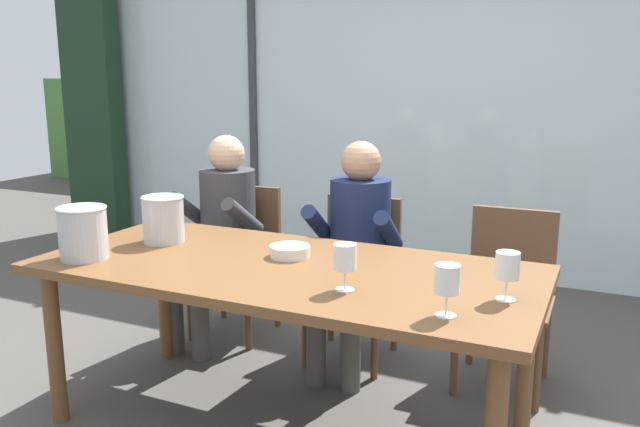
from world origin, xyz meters
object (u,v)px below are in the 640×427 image
object	(u,v)px
dining_table	(285,282)
chair_near_curtain	(241,248)
wine_glass_by_left_taster	(447,282)
person_navy_polo	(355,240)
wine_glass_near_bucket	(507,268)
chair_left_of_center	(357,265)
ice_bucket_primary	(163,218)
tasting_bowl	(290,251)
person_charcoal_jacket	(220,225)
wine_glass_center_pour	(345,258)
ice_bucket_secondary	(83,232)
chair_center	(508,284)

from	to	relation	value
dining_table	chair_near_curtain	size ratio (longest dim) A/B	2.41
chair_near_curtain	wine_glass_by_left_taster	distance (m)	1.98
person_navy_polo	wine_glass_near_bucket	bearing A→B (deg)	-45.40
chair_left_of_center	wine_glass_by_left_taster	world-z (taller)	wine_glass_by_left_taster
ice_bucket_primary	wine_glass_near_bucket	size ratio (longest dim) A/B	1.26
tasting_bowl	wine_glass_by_left_taster	size ratio (longest dim) A/B	1.01
person_charcoal_jacket	wine_glass_near_bucket	bearing A→B (deg)	-21.54
dining_table	wine_glass_near_bucket	world-z (taller)	wine_glass_near_bucket
wine_glass_center_pour	person_navy_polo	bearing A→B (deg)	109.54
chair_left_of_center	ice_bucket_primary	bearing A→B (deg)	-134.42
chair_near_curtain	ice_bucket_secondary	xyz separation A→B (m)	(-0.04, -1.18, 0.36)
chair_left_of_center	wine_glass_by_left_taster	distance (m)	1.44
ice_bucket_secondary	wine_glass_near_bucket	bearing A→B (deg)	7.35
chair_center	person_navy_polo	size ratio (longest dim) A/B	0.73
chair_near_curtain	person_navy_polo	bearing A→B (deg)	-14.58
dining_table	ice_bucket_primary	world-z (taller)	ice_bucket_primary
chair_left_of_center	wine_glass_near_bucket	distance (m)	1.35
dining_table	tasting_bowl	distance (m)	0.16
dining_table	tasting_bowl	bearing A→B (deg)	106.89
person_charcoal_jacket	person_navy_polo	size ratio (longest dim) A/B	1.00
chair_near_curtain	ice_bucket_secondary	distance (m)	1.24
wine_glass_by_left_taster	chair_center	bearing A→B (deg)	88.54
person_navy_polo	wine_glass_by_left_taster	xyz separation A→B (m)	(0.73, -1.04, 0.19)
person_navy_polo	ice_bucket_primary	bearing A→B (deg)	-140.65
person_charcoal_jacket	wine_glass_near_bucket	size ratio (longest dim) A/B	6.80
dining_table	ice_bucket_secondary	xyz separation A→B (m)	(-0.82, -0.28, 0.19)
ice_bucket_secondary	wine_glass_by_left_taster	distance (m)	1.58
chair_left_of_center	dining_table	bearing A→B (deg)	-92.10
chair_center	ice_bucket_primary	world-z (taller)	ice_bucket_primary
person_navy_polo	chair_left_of_center	bearing A→B (deg)	102.83
person_charcoal_jacket	ice_bucket_primary	bearing A→B (deg)	-75.94
person_charcoal_jacket	wine_glass_by_left_taster	bearing A→B (deg)	-30.10
tasting_bowl	wine_glass_near_bucket	bearing A→B (deg)	-10.31
chair_near_curtain	chair_left_of_center	xyz separation A→B (m)	(0.76, -0.04, 0.00)
tasting_bowl	ice_bucket_secondary	bearing A→B (deg)	-153.49
wine_glass_center_pour	chair_left_of_center	bearing A→B (deg)	109.14
chair_left_of_center	tasting_bowl	xyz separation A→B (m)	(-0.02, -0.75, 0.27)
wine_glass_by_left_taster	wine_glass_center_pour	size ratio (longest dim) A/B	1.00
ice_bucket_secondary	wine_glass_center_pour	distance (m)	1.18
dining_table	chair_near_curtain	distance (m)	1.21
chair_left_of_center	person_navy_polo	world-z (taller)	person_navy_polo
chair_center	person_charcoal_jacket	bearing A→B (deg)	-175.56
dining_table	ice_bucket_secondary	bearing A→B (deg)	-161.39
chair_near_curtain	chair_left_of_center	distance (m)	0.77
dining_table	wine_glass_near_bucket	size ratio (longest dim) A/B	11.99
chair_left_of_center	wine_glass_center_pour	size ratio (longest dim) A/B	4.97
person_navy_polo	wine_glass_near_bucket	distance (m)	1.21
dining_table	person_charcoal_jacket	distance (m)	1.11
chair_center	tasting_bowl	distance (m)	1.15
dining_table	wine_glass_near_bucket	bearing A→B (deg)	-3.46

